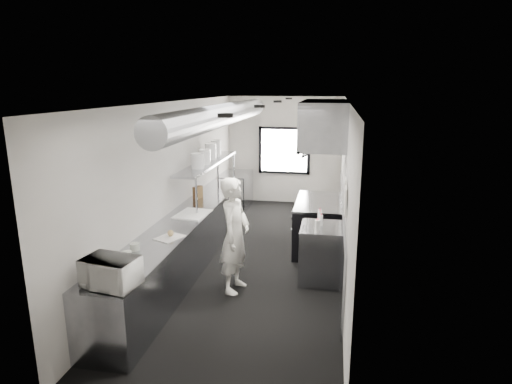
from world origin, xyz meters
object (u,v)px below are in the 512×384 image
at_px(plate_stack_c, 211,151).
at_px(far_work_table, 235,191).
at_px(range, 317,225).
at_px(plate_stack_d, 216,148).
at_px(squeeze_bottle_b, 319,225).
at_px(plate_stack_a, 198,161).
at_px(knife_block, 198,192).
at_px(squeeze_bottle_c, 321,220).
at_px(squeeze_bottle_a, 317,226).
at_px(deli_tub_a, 127,255).
at_px(squeeze_bottle_e, 320,216).
at_px(plate_stack_b, 205,157).
at_px(line_cook, 235,235).
at_px(small_plate, 171,236).
at_px(bottle_station, 321,253).
at_px(prep_counter, 188,240).
at_px(deli_tub_b, 135,247).
at_px(cutting_board, 193,214).
at_px(microwave, 111,272).
at_px(exhaust_hood, 324,124).
at_px(squeeze_bottle_d, 320,217).
at_px(pass_shelf, 208,164).

bearing_deg(plate_stack_c, far_work_table, 87.82).
distance_m(range, plate_stack_d, 2.80).
bearing_deg(plate_stack_d, squeeze_bottle_b, -48.11).
bearing_deg(plate_stack_a, squeeze_bottle_b, -27.06).
bearing_deg(knife_block, plate_stack_c, 98.71).
distance_m(plate_stack_d, squeeze_bottle_c, 3.44).
height_order(squeeze_bottle_a, squeeze_bottle_c, squeeze_bottle_a).
bearing_deg(plate_stack_a, deli_tub_a, -92.04).
bearing_deg(squeeze_bottle_e, range, 93.45).
height_order(far_work_table, plate_stack_a, plate_stack_a).
bearing_deg(plate_stack_b, line_cook, -62.41).
bearing_deg(small_plate, squeeze_bottle_a, 15.20).
bearing_deg(deli_tub_a, squeeze_bottle_b, 33.49).
relative_size(squeeze_bottle_a, squeeze_bottle_e, 1.01).
relative_size(bottle_station, line_cook, 0.51).
distance_m(far_work_table, squeeze_bottle_a, 4.81).
bearing_deg(line_cook, prep_counter, 61.51).
distance_m(far_work_table, deli_tub_b, 5.40).
bearing_deg(cutting_board, deli_tub_a, -96.06).
distance_m(plate_stack_a, squeeze_bottle_a, 2.71).
bearing_deg(line_cook, knife_block, 40.88).
distance_m(range, plate_stack_a, 2.57).
bearing_deg(far_work_table, line_cook, -77.09).
bearing_deg(bottle_station, small_plate, -157.68).
relative_size(prep_counter, deli_tub_a, 46.48).
height_order(microwave, plate_stack_c, plate_stack_c).
distance_m(range, cutting_board, 2.43).
bearing_deg(plate_stack_b, range, -0.57).
height_order(far_work_table, knife_block, knife_block).
relative_size(cutting_board, plate_stack_a, 2.35).
relative_size(deli_tub_a, squeeze_bottle_b, 0.80).
relative_size(far_work_table, plate_stack_c, 3.57).
bearing_deg(exhaust_hood, squeeze_bottle_b, -89.62).
bearing_deg(plate_stack_b, squeeze_bottle_c, -30.88).
height_order(small_plate, squeeze_bottle_d, squeeze_bottle_d).
height_order(pass_shelf, plate_stack_a, plate_stack_a).
distance_m(squeeze_bottle_a, squeeze_bottle_d, 0.50).
bearing_deg(pass_shelf, squeeze_bottle_c, -35.50).
distance_m(microwave, squeeze_bottle_d, 3.48).
height_order(range, plate_stack_a, plate_stack_a).
bearing_deg(deli_tub_a, squeeze_bottle_e, 40.23).
bearing_deg(pass_shelf, squeeze_bottle_a, -41.55).
distance_m(bottle_station, plate_stack_b, 3.00).
height_order(exhaust_hood, pass_shelf, exhaust_hood).
relative_size(microwave, cutting_board, 0.83).
relative_size(range, plate_stack_a, 5.68).
bearing_deg(plate_stack_d, bottle_station, -45.53).
relative_size(deli_tub_b, cutting_board, 0.20).
bearing_deg(plate_stack_c, plate_stack_b, -85.18).
distance_m(small_plate, squeeze_bottle_e, 2.42).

